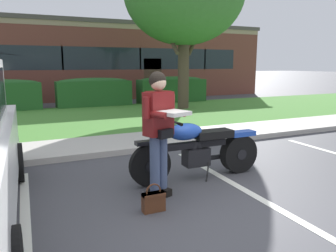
{
  "coord_description": "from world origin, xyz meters",
  "views": [
    {
      "loc": [
        -2.22,
        -3.41,
        1.79
      ],
      "look_at": [
        -0.09,
        1.19,
        0.85
      ],
      "focal_mm": 35.47,
      "sensor_mm": 36.0,
      "label": 1
    }
  ],
  "objects": [
    {
      "name": "ground_plane",
      "position": [
        0.0,
        0.0,
        0.0
      ],
      "size": [
        140.0,
        140.0,
        0.0
      ],
      "primitive_type": "plane",
      "color": "#424247"
    },
    {
      "name": "stall_stripe_0",
      "position": [
        -2.23,
        0.2,
        0.0
      ],
      "size": [
        0.23,
        4.4,
        0.01
      ],
      "primitive_type": "cube",
      "rotation": [
        0.0,
        0.0,
        -0.02
      ],
      "color": "silver",
      "rests_on": "ground"
    },
    {
      "name": "rider_person",
      "position": [
        -0.5,
        0.58,
        1.01
      ],
      "size": [
        0.55,
        0.65,
        1.7
      ],
      "color": "black",
      "rests_on": "ground"
    },
    {
      "name": "stall_stripe_1",
      "position": [
        0.7,
        0.2,
        0.0
      ],
      "size": [
        0.23,
        4.4,
        0.01
      ],
      "primitive_type": "cube",
      "rotation": [
        0.0,
        0.0,
        -0.02
      ],
      "color": "silver",
      "rests_on": "ground"
    },
    {
      "name": "handbag",
      "position": [
        -0.77,
        0.17,
        0.14
      ],
      "size": [
        0.28,
        0.13,
        0.36
      ],
      "color": "#562D19",
      "rests_on": "ground"
    },
    {
      "name": "curb_strip",
      "position": [
        0.0,
        2.9,
        0.06
      ],
      "size": [
        60.0,
        0.2,
        0.12
      ],
      "primitive_type": "cube",
      "color": "#B7B2A8",
      "rests_on": "ground"
    },
    {
      "name": "brick_building",
      "position": [
        -0.06,
        17.26,
        2.0
      ],
      "size": [
        23.06,
        8.5,
        3.98
      ],
      "color": "brown",
      "rests_on": "ground"
    },
    {
      "name": "motorcycle",
      "position": [
        0.41,
        1.0,
        0.48
      ],
      "size": [
        2.24,
        0.82,
        1.18
      ],
      "color": "black",
      "rests_on": "ground"
    },
    {
      "name": "hedge_right",
      "position": [
        4.51,
        10.72,
        0.65
      ],
      "size": [
        3.24,
        0.9,
        1.24
      ],
      "color": "#235623",
      "rests_on": "ground"
    },
    {
      "name": "hedge_center_right",
      "position": [
        0.85,
        10.72,
        0.65
      ],
      "size": [
        3.09,
        0.9,
        1.24
      ],
      "color": "#235623",
      "rests_on": "ground"
    },
    {
      "name": "grass_lawn",
      "position": [
        0.0,
        7.57,
        0.03
      ],
      "size": [
        60.0,
        6.14,
        0.06
      ],
      "primitive_type": "cube",
      "color": "#478433",
      "rests_on": "ground"
    },
    {
      "name": "concrete_walk",
      "position": [
        0.0,
        3.75,
        0.04
      ],
      "size": [
        60.0,
        1.5,
        0.08
      ],
      "primitive_type": "cube",
      "color": "#B7B2A8",
      "rests_on": "ground"
    }
  ]
}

